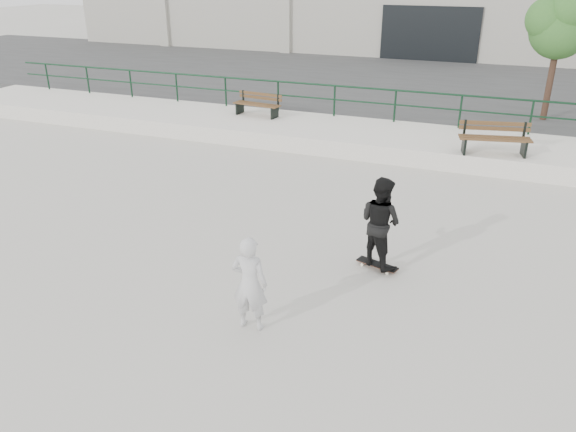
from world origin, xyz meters
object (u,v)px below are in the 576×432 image
at_px(skateboard, 377,265).
at_px(standing_skater, 380,222).
at_px(bench_right, 494,138).
at_px(seated_skater, 250,284).
at_px(bench_left, 258,104).
at_px(tree, 562,22).

distance_m(skateboard, standing_skater, 0.86).
height_order(bench_right, skateboard, bench_right).
bearing_deg(seated_skater, skateboard, -123.06).
xyz_separation_m(bench_left, seated_skater, (4.54, -10.29, -0.11)).
bearing_deg(skateboard, seated_skater, -102.44).
xyz_separation_m(bench_right, tree, (1.35, 4.45, 2.58)).
bearing_deg(bench_right, tree, 61.09).
height_order(bench_left, bench_right, bench_right).
height_order(bench_right, standing_skater, standing_skater).
bearing_deg(tree, seated_skater, -108.02).
relative_size(bench_left, tree, 0.42).
height_order(bench_left, tree, tree).
xyz_separation_m(tree, seated_skater, (-4.31, -13.26, -2.73)).
distance_m(bench_left, tree, 9.70).
bearing_deg(skateboard, standing_skater, 16.40).
bearing_deg(skateboard, bench_right, 92.31).
bearing_deg(bench_left, tree, 25.30).
bearing_deg(bench_left, seated_skater, -59.45).
bearing_deg(bench_left, bench_right, -4.42).
distance_m(bench_right, skateboard, 6.56).
bearing_deg(bench_right, bench_left, 156.81).
distance_m(bench_left, seated_skater, 11.25).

